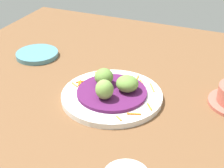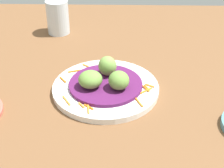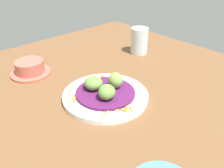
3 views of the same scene
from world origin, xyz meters
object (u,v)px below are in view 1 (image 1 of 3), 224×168
Objects in this scene: side_plate_small at (37,54)px; guac_scoop_center at (127,84)px; guac_scoop_right at (104,77)px; guac_scoop_left at (104,89)px; main_plate at (112,96)px.

guac_scoop_center is at bearing -18.43° from side_plate_small.
guac_scoop_right is 29.09cm from side_plate_small.
side_plate_small is (-29.58, 16.28, -3.89)cm from guac_scoop_left.
guac_scoop_right reaches higher than side_plate_small.
main_plate is at bearing -22.91° from side_plate_small.
guac_scoop_left is 6.35cm from guac_scoop_right.
guac_scoop_left is 6.36cm from guac_scoop_center.
guac_scoop_left reaches higher than side_plate_small.
guac_scoop_center is (3.31, 1.57, 3.41)cm from main_plate.
guac_scoop_center is at bearing 55.30° from guac_scoop_left.
side_plate_small is (-26.87, 10.54, -3.62)cm from guac_scoop_right.
guac_scoop_center is at bearing -4.70° from guac_scoop_right.
guac_scoop_center is 1.13× the size of guac_scoop_right.
guac_scoop_left is 0.99× the size of guac_scoop_right.
main_plate is 1.95× the size of side_plate_small.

